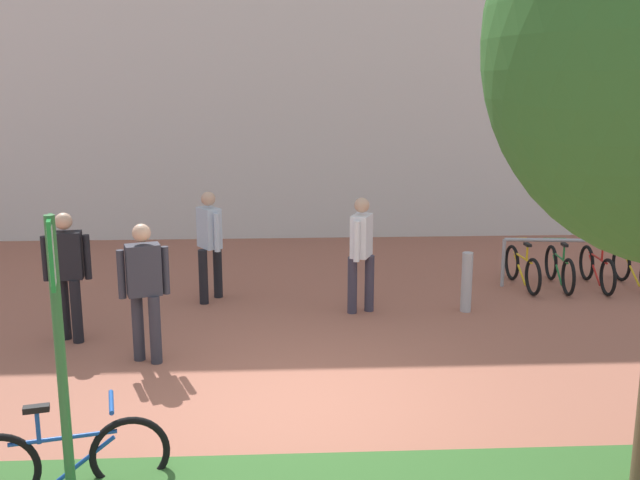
# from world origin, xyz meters

# --- Properties ---
(ground_plane) EXTENTS (60.00, 60.00, 0.00)m
(ground_plane) POSITION_xyz_m (0.00, 0.00, 0.00)
(ground_plane) COLOR #9E5B47
(building_facade) EXTENTS (28.00, 1.20, 10.00)m
(building_facade) POSITION_xyz_m (0.00, 8.89, 5.00)
(building_facade) COLOR silver
(building_facade) RESTS_ON ground
(parking_sign_post) EXTENTS (0.12, 0.36, 2.41)m
(parking_sign_post) POSITION_xyz_m (-1.86, -1.92, 1.58)
(parking_sign_post) COLOR #2D7238
(parking_sign_post) RESTS_ON ground
(bike_at_sign) EXTENTS (1.65, 0.53, 0.86)m
(bike_at_sign) POSITION_xyz_m (-1.95, -1.73, 0.35)
(bike_at_sign) COLOR black
(bike_at_sign) RESTS_ON ground
(bike_rack_cluster) EXTENTS (3.74, 1.82, 0.83)m
(bike_rack_cluster) POSITION_xyz_m (5.33, 4.12, 0.35)
(bike_rack_cluster) COLOR #99999E
(bike_rack_cluster) RESTS_ON ground
(bollard_steel) EXTENTS (0.16, 0.16, 0.90)m
(bollard_steel) POSITION_xyz_m (2.55, 3.02, 0.45)
(bollard_steel) COLOR #ADADB2
(bollard_steel) RESTS_ON ground
(person_shirt_white) EXTENTS (0.40, 0.57, 1.72)m
(person_shirt_white) POSITION_xyz_m (0.98, 3.07, 0.98)
(person_shirt_white) COLOR #383342
(person_shirt_white) RESTS_ON ground
(person_shirt_blue) EXTENTS (0.42, 0.53, 1.72)m
(person_shirt_blue) POSITION_xyz_m (-1.29, 3.77, 0.98)
(person_shirt_blue) COLOR black
(person_shirt_blue) RESTS_ON ground
(person_suited_dark) EXTENTS (0.61, 0.28, 1.72)m
(person_suited_dark) POSITION_xyz_m (-2.96, 2.06, 0.98)
(person_suited_dark) COLOR black
(person_suited_dark) RESTS_ON ground
(person_suited_navy) EXTENTS (0.58, 0.35, 1.72)m
(person_suited_navy) POSITION_xyz_m (-1.83, 1.27, 0.98)
(person_suited_navy) COLOR #2D2D38
(person_suited_navy) RESTS_ON ground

